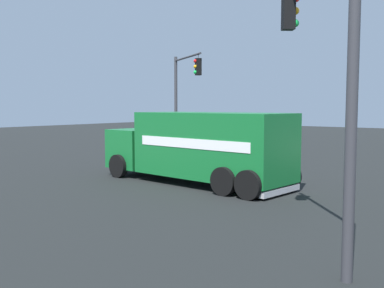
% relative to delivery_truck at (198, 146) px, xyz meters
% --- Properties ---
extents(ground_plane, '(100.00, 100.00, 0.00)m').
position_rel_delivery_truck_xyz_m(ground_plane, '(-0.01, -1.11, -1.49)').
color(ground_plane, black).
extents(delivery_truck, '(8.63, 3.56, 2.84)m').
position_rel_delivery_truck_xyz_m(delivery_truck, '(0.00, 0.00, 0.00)').
color(delivery_truck, '#146B2D').
rests_on(delivery_truck, ground).
extents(traffic_light_primary, '(3.87, 2.60, 6.27)m').
position_rel_delivery_truck_xyz_m(traffic_light_primary, '(6.86, -7.77, 2.64)').
color(traffic_light_primary, '#38383D').
rests_on(traffic_light_primary, ground).
extents(traffic_light_secondary, '(2.96, 3.39, 6.48)m').
position_rel_delivery_truck_xyz_m(traffic_light_secondary, '(-7.17, 5.57, 2.76)').
color(traffic_light_secondary, '#38383D').
rests_on(traffic_light_secondary, ground).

